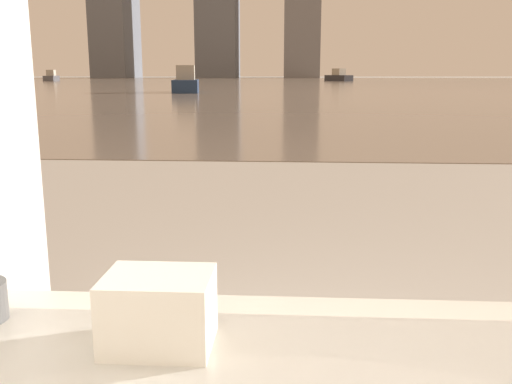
# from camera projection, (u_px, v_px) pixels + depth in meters

# --- Properties ---
(towel_stack) EXTENTS (0.23, 0.18, 0.16)m
(towel_stack) POSITION_uv_depth(u_px,v_px,m) (159.00, 311.00, 1.23)
(towel_stack) COLOR silver
(towel_stack) RESTS_ON bathtub
(harbor_water) EXTENTS (180.00, 110.00, 0.01)m
(harbor_water) POSITION_uv_depth(u_px,v_px,m) (292.00, 83.00, 61.15)
(harbor_water) COLOR gray
(harbor_water) RESTS_ON ground_plane
(harbor_boat_2) EXTENTS (3.55, 4.37, 1.60)m
(harbor_boat_2) POSITION_uv_depth(u_px,v_px,m) (339.00, 77.00, 74.35)
(harbor_boat_2) COLOR #2D2D33
(harbor_boat_2) RESTS_ON harbor_water
(harbor_boat_3) EXTENTS (1.98, 3.98, 1.43)m
(harbor_boat_3) POSITION_uv_depth(u_px,v_px,m) (51.00, 77.00, 74.63)
(harbor_boat_3) COLOR #4C4C51
(harbor_boat_3) RESTS_ON harbor_water
(harbor_boat_4) EXTENTS (1.95, 4.21, 1.52)m
(harbor_boat_4) POSITION_uv_depth(u_px,v_px,m) (186.00, 83.00, 32.66)
(harbor_boat_4) COLOR navy
(harbor_boat_4) RESTS_ON harbor_water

